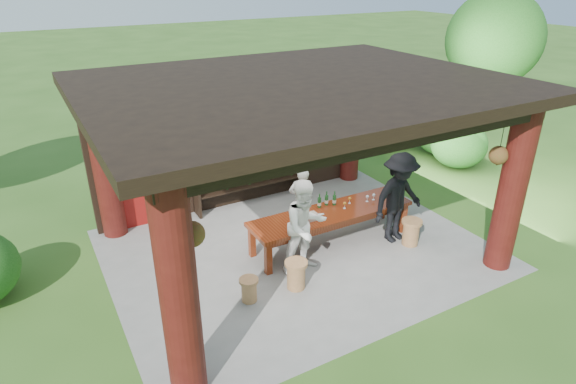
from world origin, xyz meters
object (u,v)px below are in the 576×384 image
stool_near_left (296,274)px  guest_woman (305,227)px  tasting_table (331,216)px  guest_man (399,198)px  stool_far_left (249,289)px  stool_near_right (411,232)px  host (301,200)px  wine_shelf (248,157)px  napkin_basket (310,217)px

stool_near_left → guest_woman: guest_woman is taller
tasting_table → guest_man: size_ratio=1.81×
stool_far_left → guest_man: guest_man is taller
stool_near_left → stool_near_right: (2.87, 0.14, 0.01)m
stool_far_left → guest_woman: (1.36, 0.37, 0.69)m
tasting_table → host: host is taller
tasting_table → stool_near_left: (-1.43, -1.00, -0.34)m
stool_near_left → stool_near_right: size_ratio=0.98×
stool_near_left → guest_woman: bearing=44.6°
wine_shelf → tasting_table: size_ratio=0.78×
tasting_table → guest_man: guest_man is taller
wine_shelf → host: 1.91m
stool_near_right → guest_man: guest_man is taller
stool_near_left → stool_far_left: bearing=175.3°
stool_near_left → napkin_basket: 1.35m
wine_shelf → stool_far_left: wine_shelf is taller
tasting_table → stool_near_right: bearing=-30.8°
host → guest_man: bearing=159.5°
host → wine_shelf: bearing=-58.6°
stool_near_right → guest_man: bearing=115.2°
stool_near_left → host: size_ratio=0.36×
tasting_table → guest_man: bearing=-22.7°
tasting_table → stool_near_right: (1.44, -0.86, -0.34)m
stool_near_right → guest_woman: guest_woman is taller
stool_near_right → stool_far_left: (-3.78, -0.06, -0.06)m
guest_man → napkin_basket: bearing=160.5°
stool_near_left → stool_far_left: 0.91m
tasting_table → stool_near_left: bearing=-145.0°
guest_woman → stool_near_left: bearing=-138.4°
wine_shelf → stool_near_right: size_ratio=4.90×
wine_shelf → guest_man: wine_shelf is taller
wine_shelf → stool_near_left: size_ratio=5.01×
wine_shelf → tasting_table: bearing=-75.4°
wine_shelf → tasting_table: wine_shelf is taller
tasting_table → stool_far_left: bearing=-158.4°
host → napkin_basket: bearing=90.0°
host → guest_man: guest_man is taller
stool_near_right → host: host is taller
guest_man → tasting_table: bearing=151.4°
stool_near_left → stool_far_left: stool_near_left is taller
stool_far_left → guest_woman: size_ratio=0.24×
stool_near_left → host: bearing=56.8°
guest_man → napkin_basket: size_ratio=7.58×
tasting_table → host: size_ratio=2.35×
stool_far_left → guest_man: size_ratio=0.23×
stool_far_left → host: 2.71m
guest_woman → napkin_basket: bearing=45.9°
stool_far_left → host: bearing=39.3°
stool_near_right → tasting_table: bearing=149.2°
tasting_table → stool_far_left: tasting_table is taller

